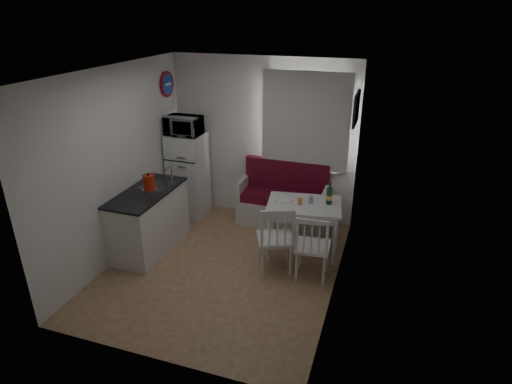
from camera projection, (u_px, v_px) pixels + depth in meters
floor at (223, 267)px, 5.84m from camera, size 3.00×3.50×0.02m
ceiling at (216, 71)px, 4.79m from camera, size 3.00×3.50×0.02m
wall_back at (263, 140)px, 6.84m from camera, size 3.00×0.02×2.60m
wall_front at (144, 248)px, 3.80m from camera, size 3.00×0.02×2.60m
wall_left at (117, 166)px, 5.75m from camera, size 0.02×3.50×2.60m
wall_right at (341, 194)px, 4.88m from camera, size 0.02×3.50×2.60m
window at (306, 124)px, 6.48m from camera, size 1.22×0.06×1.47m
curtain at (305, 122)px, 6.40m from camera, size 1.35×0.02×1.50m
kitchen_counter at (149, 220)px, 6.14m from camera, size 0.62×1.32×1.16m
wall_sign at (167, 84)px, 6.66m from camera, size 0.03×0.40×0.40m
picture_frame at (356, 108)px, 5.55m from camera, size 0.04×0.52×0.42m
bench at (284, 204)px, 6.89m from camera, size 1.44×0.55×1.03m
dining_table at (304, 209)px, 5.95m from camera, size 1.11×0.86×0.76m
chair_left at (273, 233)px, 5.47m from camera, size 0.59×0.59×0.52m
chair_right at (312, 242)px, 5.35m from camera, size 0.46×0.44×0.49m
fridge at (189, 174)px, 7.12m from camera, size 0.55×0.55×1.39m
microwave at (184, 126)px, 6.74m from camera, size 0.54×0.37×0.30m
kettle at (149, 182)px, 5.91m from camera, size 0.20×0.20×0.26m
wine_bottle at (330, 193)px, 5.84m from camera, size 0.08×0.08×0.34m
drinking_glass_orange at (300, 202)px, 5.87m from camera, size 0.05×0.05×0.09m
drinking_glass_blue at (311, 200)px, 5.92m from camera, size 0.06×0.06×0.10m
plate at (284, 200)px, 6.02m from camera, size 0.25×0.25×0.02m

